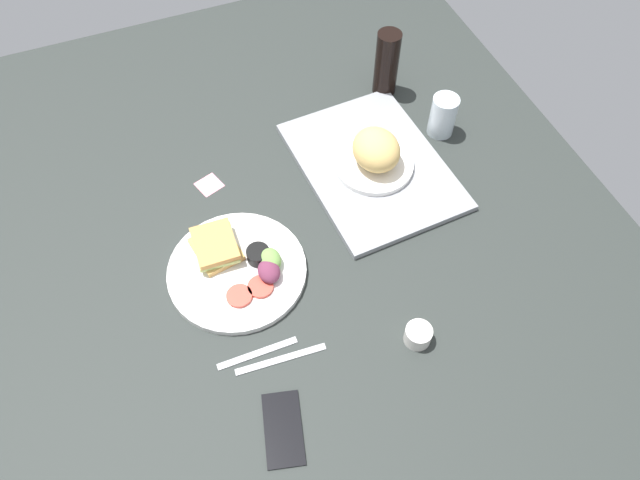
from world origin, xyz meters
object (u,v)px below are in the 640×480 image
(soda_bottle, at_px, (387,63))
(fork, at_px, (257,353))
(espresso_cup, at_px, (418,335))
(plate_with_salad, at_px, (238,266))
(drinking_glass, at_px, (443,116))
(sticky_note, at_px, (209,185))
(cell_phone, at_px, (283,428))
(knife, at_px, (281,359))
(bread_plate_near, at_px, (376,154))
(serving_tray, at_px, (372,166))

(soda_bottle, xyz_separation_m, fork, (0.61, -0.57, -0.09))
(espresso_cup, bearing_deg, fork, -106.29)
(plate_with_salad, xyz_separation_m, fork, (0.21, -0.02, -0.01))
(drinking_glass, relative_size, sticky_note, 1.98)
(fork, height_order, cell_phone, cell_phone)
(plate_with_salad, height_order, knife, plate_with_salad)
(drinking_glass, height_order, espresso_cup, drinking_glass)
(espresso_cup, height_order, knife, espresso_cup)
(fork, bearing_deg, bread_plate_near, 40.59)
(plate_with_salad, distance_m, drinking_glass, 0.66)
(serving_tray, bearing_deg, plate_with_salad, -68.20)
(fork, xyz_separation_m, cell_phone, (0.16, -0.00, 0.00))
(drinking_glass, height_order, knife, drinking_glass)
(bread_plate_near, height_order, cell_phone, bread_plate_near)
(plate_with_salad, relative_size, fork, 1.81)
(plate_with_salad, relative_size, drinking_glass, 2.77)
(drinking_glass, height_order, sticky_note, drinking_glass)
(knife, height_order, sticky_note, knife)
(bread_plate_near, bearing_deg, cell_phone, -39.46)
(espresso_cup, height_order, sticky_note, espresso_cup)
(plate_with_salad, bearing_deg, knife, 3.86)
(bread_plate_near, relative_size, fork, 1.15)
(serving_tray, distance_m, fork, 0.56)
(plate_with_salad, height_order, sticky_note, plate_with_salad)
(bread_plate_near, relative_size, sticky_note, 3.49)
(serving_tray, height_order, knife, serving_tray)
(serving_tray, relative_size, drinking_glass, 4.05)
(drinking_glass, relative_size, espresso_cup, 1.98)
(drinking_glass, height_order, soda_bottle, soda_bottle)
(bread_plate_near, bearing_deg, knife, -44.86)
(serving_tray, relative_size, espresso_cup, 8.04)
(cell_phone, xyz_separation_m, sticky_note, (-0.63, 0.03, -0.00))
(cell_phone, bearing_deg, espresso_cup, 116.81)
(drinking_glass, distance_m, cell_phone, 0.87)
(bread_plate_near, height_order, fork, bread_plate_near)
(plate_with_salad, xyz_separation_m, drinking_glass, (-0.21, 0.62, 0.04))
(knife, relative_size, cell_phone, 1.32)
(bread_plate_near, distance_m, knife, 0.55)
(fork, height_order, sticky_note, fork)
(fork, xyz_separation_m, sticky_note, (-0.47, 0.03, -0.00))
(bread_plate_near, distance_m, fork, 0.56)
(plate_with_salad, bearing_deg, espresso_cup, 44.42)
(bread_plate_near, height_order, drinking_glass, bread_plate_near)
(espresso_cup, bearing_deg, cell_phone, -77.41)
(espresso_cup, height_order, cell_phone, espresso_cup)
(drinking_glass, relative_size, cell_phone, 0.77)
(sticky_note, bearing_deg, plate_with_salad, -1.51)
(soda_bottle, relative_size, sticky_note, 3.30)
(serving_tray, distance_m, soda_bottle, 0.30)
(soda_bottle, distance_m, cell_phone, 0.97)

